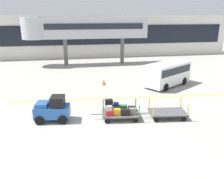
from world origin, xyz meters
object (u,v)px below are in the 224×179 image
(baggage_cart_middle, at_px, (167,112))
(shuttle_van, at_px, (167,72))
(baggage_cart_lead, at_px, (119,111))
(safety_cone_near, at_px, (104,82))
(baggage_tug, at_px, (53,109))

(baggage_cart_middle, xyz_separation_m, shuttle_van, (2.82, 6.78, 0.89))
(baggage_cart_lead, height_order, safety_cone_near, baggage_cart_lead)
(safety_cone_near, bearing_deg, shuttle_van, -12.20)
(baggage_cart_middle, relative_size, safety_cone_near, 5.57)
(baggage_tug, distance_m, shuttle_van, 11.59)
(baggage_tug, height_order, safety_cone_near, baggage_tug)
(baggage_cart_lead, distance_m, shuttle_van, 8.73)
(baggage_cart_lead, bearing_deg, safety_cone_near, 88.66)
(baggage_cart_middle, height_order, shuttle_van, shuttle_van)
(baggage_tug, distance_m, safety_cone_near, 8.36)
(baggage_cart_middle, bearing_deg, shuttle_van, 67.39)
(baggage_cart_middle, xyz_separation_m, safety_cone_near, (-2.88, 8.01, -0.07))
(baggage_cart_lead, distance_m, safety_cone_near, 7.65)
(baggage_cart_lead, relative_size, safety_cone_near, 5.57)
(baggage_cart_middle, relative_size, shuttle_van, 0.60)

